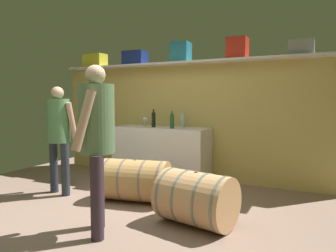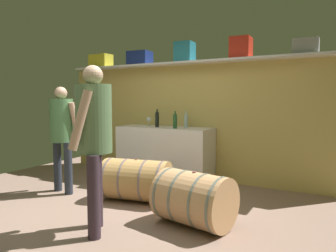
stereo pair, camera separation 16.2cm
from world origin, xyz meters
The scene contains 17 objects.
ground_plane centered at (0.00, 0.57, -0.01)m, with size 6.15×7.80×0.02m, color #8D7060.
back_wall_panel centered at (0.00, 2.30, 0.96)m, with size 4.95×0.10×1.92m, color tan.
high_shelf_board centered at (0.00, 2.15, 1.94)m, with size 4.55×0.40×0.03m, color silver.
toolcase_yellow centered at (-1.80, 2.15, 2.07)m, with size 0.42×0.24×0.25m, color yellow.
toolcase_navy centered at (-0.90, 2.15, 2.07)m, with size 0.39×0.30×0.24m, color navy.
toolcase_teal centered at (-0.01, 2.15, 2.11)m, with size 0.29×0.29×0.33m, color teal.
toolcase_red centered at (0.92, 2.15, 2.11)m, with size 0.29×0.30×0.32m, color red.
toolcase_grey centered at (1.81, 2.15, 2.06)m, with size 0.33×0.24×0.21m, color gray.
work_cabinet centered at (-0.29, 1.96, 0.44)m, with size 1.61×0.56×0.89m, color white.
wine_bottle_dark centered at (-0.39, 1.89, 1.02)m, with size 0.07×0.07×0.30m.
wine_bottle_clear centered at (0.06, 2.06, 1.00)m, with size 0.06×0.06×0.27m.
wine_bottle_green centered at (-0.02, 1.82, 1.01)m, with size 0.07×0.07×0.28m.
wine_glass centered at (-0.67, 2.07, 0.99)m, with size 0.08×0.08×0.15m.
wine_barrel_near centered at (-0.07, 0.82, 0.28)m, with size 0.97×0.70×0.56m.
wine_barrel_far centered at (0.94, 0.42, 0.29)m, with size 0.87×0.70×0.58m.
winemaker_pouring centered at (-1.21, 0.61, 0.93)m, with size 0.47×0.38×1.52m.
visitor_tasting centered at (0.13, -0.22, 1.03)m, with size 0.52×0.55×1.67m.
Camera 2 is at (2.27, -2.56, 1.34)m, focal length 33.58 mm.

